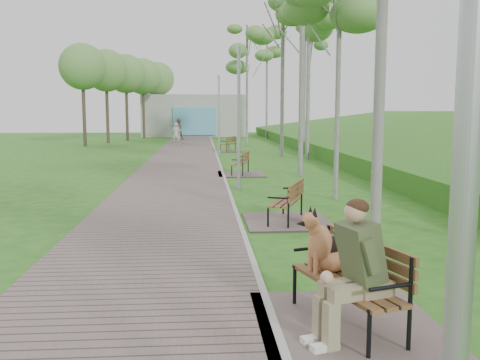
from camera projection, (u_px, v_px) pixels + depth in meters
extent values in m
cube|color=#665652|center=(181.00, 166.00, 23.72)|extent=(3.50, 67.00, 0.04)
cube|color=#999993|center=(220.00, 166.00, 23.84)|extent=(0.10, 67.00, 0.05)
cube|color=#9E9E99|center=(195.00, 116.00, 52.66)|extent=(10.00, 5.00, 4.00)
cube|color=#549DBD|center=(194.00, 121.00, 50.15)|extent=(4.00, 0.20, 2.60)
cube|color=#665652|center=(349.00, 326.00, 6.12)|extent=(2.07, 2.30, 0.04)
cube|color=brown|center=(345.00, 284.00, 6.05)|extent=(1.00, 1.80, 0.05)
cube|color=brown|center=(367.00, 255.00, 6.11)|extent=(0.55, 1.66, 0.38)
cube|color=#665652|center=(287.00, 221.00, 11.90)|extent=(1.86, 2.07, 0.04)
cube|color=brown|center=(285.00, 202.00, 11.84)|extent=(1.00, 1.62, 0.04)
cube|color=brown|center=(296.00, 190.00, 11.73)|extent=(0.61, 1.46, 0.34)
cube|color=#665652|center=(241.00, 174.00, 20.78)|extent=(1.79, 1.99, 0.04)
cube|color=brown|center=(240.00, 163.00, 20.72)|extent=(0.79, 1.56, 0.04)
cube|color=brown|center=(246.00, 156.00, 20.65)|extent=(0.39, 1.46, 0.33)
cube|color=#665652|center=(229.00, 151.00, 32.87)|extent=(1.82, 2.02, 0.04)
cube|color=brown|center=(228.00, 144.00, 32.81)|extent=(1.05, 1.57, 0.04)
cube|color=brown|center=(231.00, 139.00, 32.69)|extent=(0.67, 1.40, 0.33)
cylinder|color=#A4A7AC|center=(468.00, 123.00, 2.24)|extent=(0.12, 0.12, 4.83)
cylinder|color=#A4A7AC|center=(239.00, 186.00, 16.80)|extent=(0.17, 0.17, 0.26)
cylinder|color=#A4A7AC|center=(239.00, 122.00, 16.55)|extent=(0.10, 0.10, 4.27)
cylinder|color=#A4A7AC|center=(239.00, 50.00, 16.27)|extent=(0.15, 0.15, 0.21)
cylinder|color=#A4A7AC|center=(219.00, 152.00, 30.21)|extent=(0.17, 0.17, 0.26)
cylinder|color=#A4A7AC|center=(219.00, 117.00, 29.95)|extent=(0.10, 0.10, 4.29)
cylinder|color=#A4A7AC|center=(219.00, 77.00, 29.67)|extent=(0.15, 0.15, 0.21)
imported|color=silver|center=(176.00, 134.00, 37.92)|extent=(0.68, 0.52, 1.67)
imported|color=slate|center=(178.00, 129.00, 45.13)|extent=(1.01, 0.85, 1.83)
cylinder|color=silver|center=(338.00, 71.00, 14.54)|extent=(0.16, 0.16, 7.06)
cylinder|color=silver|center=(302.00, 40.00, 19.89)|extent=(0.20, 0.20, 10.19)
cylinder|color=silver|center=(308.00, 76.00, 26.62)|extent=(0.20, 0.20, 8.43)
ellipsoid|color=#609045|center=(309.00, 20.00, 26.27)|extent=(2.85, 2.85, 3.71)
cylinder|color=silver|center=(283.00, 63.00, 28.40)|extent=(0.19, 0.19, 9.95)
ellipsoid|color=#609045|center=(283.00, 2.00, 27.99)|extent=(2.72, 2.72, 4.38)
cylinder|color=silver|center=(304.00, 87.00, 31.49)|extent=(0.16, 0.16, 7.70)
ellipsoid|color=#609045|center=(305.00, 44.00, 31.18)|extent=(2.33, 2.33, 3.39)
cylinder|color=silver|center=(247.00, 86.00, 37.72)|extent=(0.18, 0.18, 8.41)
ellipsoid|color=#609045|center=(247.00, 47.00, 37.37)|extent=(2.67, 2.67, 3.70)
cylinder|color=silver|center=(267.00, 84.00, 46.75)|extent=(0.20, 0.20, 9.56)
ellipsoid|color=#609045|center=(267.00, 48.00, 46.36)|extent=(2.93, 2.93, 4.21)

